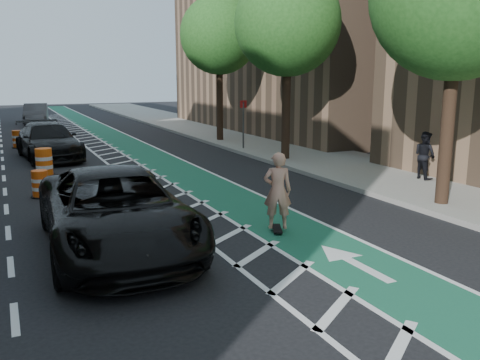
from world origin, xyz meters
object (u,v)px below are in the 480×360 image
skateboarder (278,191)px  barrel_a (40,185)px  suv_near (115,211)px  suv_far (48,141)px

skateboarder → barrel_a: skateboarder is taller
skateboarder → barrel_a: 7.87m
suv_near → skateboarder: bearing=-4.6°
suv_near → barrel_a: 5.92m
suv_near → barrel_a: suv_near is taller
barrel_a → skateboarder: bearing=-52.1°
suv_far → barrel_a: 7.75m
suv_near → barrel_a: bearing=102.4°
suv_near → suv_far: size_ratio=1.12×
skateboarder → barrel_a: size_ratio=2.20×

